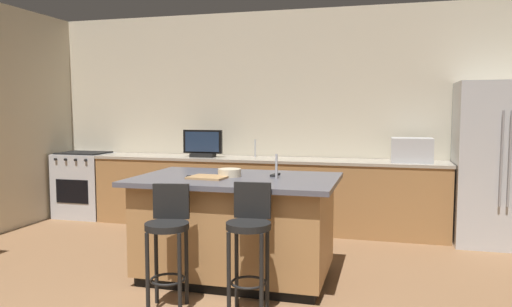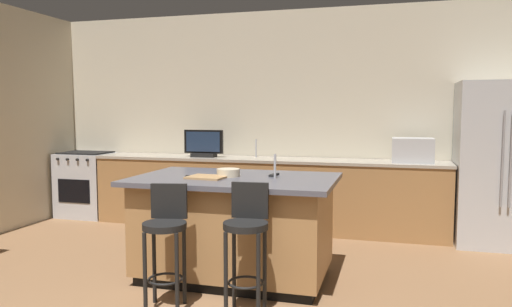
# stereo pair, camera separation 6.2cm
# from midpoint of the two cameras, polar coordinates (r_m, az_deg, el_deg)

# --- Properties ---
(wall_back) EXTENTS (6.92, 0.12, 2.88)m
(wall_back) POSITION_cam_midpoint_polar(r_m,az_deg,el_deg) (6.67, 2.86, 4.14)
(wall_back) COLOR beige
(wall_back) RESTS_ON ground_plane
(counter_back) EXTENTS (4.64, 0.62, 0.92)m
(counter_back) POSITION_cam_midpoint_polar(r_m,az_deg,el_deg) (6.41, 1.23, -4.66)
(counter_back) COLOR #9E7042
(counter_back) RESTS_ON ground_plane
(kitchen_island) EXTENTS (1.84, 1.18, 0.94)m
(kitchen_island) POSITION_cam_midpoint_polar(r_m,az_deg,el_deg) (4.54, -2.08, -8.51)
(kitchen_island) COLOR black
(kitchen_island) RESTS_ON ground_plane
(refrigerator) EXTENTS (0.92, 0.77, 1.88)m
(refrigerator) POSITION_cam_midpoint_polar(r_m,az_deg,el_deg) (6.20, 26.85, -1.11)
(refrigerator) COLOR #B7BABF
(refrigerator) RESTS_ON ground_plane
(range_oven) EXTENTS (0.73, 0.63, 0.94)m
(range_oven) POSITION_cam_midpoint_polar(r_m,az_deg,el_deg) (7.54, -19.03, -3.43)
(range_oven) COLOR #B7BABF
(range_oven) RESTS_ON ground_plane
(microwave) EXTENTS (0.48, 0.36, 0.29)m
(microwave) POSITION_cam_midpoint_polar(r_m,az_deg,el_deg) (6.15, 18.18, 0.37)
(microwave) COLOR #B7BABF
(microwave) RESTS_ON counter_back
(tv_monitor) EXTENTS (0.54, 0.16, 0.36)m
(tv_monitor) POSITION_cam_midpoint_polar(r_m,az_deg,el_deg) (6.54, -5.90, 1.05)
(tv_monitor) COLOR black
(tv_monitor) RESTS_ON counter_back
(sink_faucet_back) EXTENTS (0.02, 0.02, 0.24)m
(sink_faucet_back) POSITION_cam_midpoint_polar(r_m,az_deg,el_deg) (6.47, 0.28, 0.61)
(sink_faucet_back) COLOR #B2B2B7
(sink_faucet_back) RESTS_ON counter_back
(sink_faucet_island) EXTENTS (0.02, 0.02, 0.22)m
(sink_faucet_island) POSITION_cam_midpoint_polar(r_m,az_deg,el_deg) (4.34, 2.65, -1.51)
(sink_faucet_island) COLOR #B2B2B7
(sink_faucet_island) RESTS_ON kitchen_island
(bar_stool_left) EXTENTS (0.34, 0.36, 0.97)m
(bar_stool_left) POSITION_cam_midpoint_polar(r_m,az_deg,el_deg) (3.89, -10.09, -9.42)
(bar_stool_left) COLOR black
(bar_stool_left) RESTS_ON ground_plane
(bar_stool_right) EXTENTS (0.34, 0.35, 0.99)m
(bar_stool_right) POSITION_cam_midpoint_polar(r_m,az_deg,el_deg) (3.73, -0.62, -9.68)
(bar_stool_right) COLOR black
(bar_stool_right) RESTS_ON ground_plane
(fruit_bowl) EXTENTS (0.21, 0.21, 0.07)m
(fruit_bowl) POSITION_cam_midpoint_polar(r_m,az_deg,el_deg) (4.49, -2.87, -2.25)
(fruit_bowl) COLOR beige
(fruit_bowl) RESTS_ON kitchen_island
(cell_phone) EXTENTS (0.11, 0.16, 0.01)m
(cell_phone) POSITION_cam_midpoint_polar(r_m,az_deg,el_deg) (4.48, -7.50, -2.70)
(cell_phone) COLOR black
(cell_phone) RESTS_ON kitchen_island
(tv_remote) EXTENTS (0.06, 0.17, 0.02)m
(tv_remote) POSITION_cam_midpoint_polar(r_m,az_deg,el_deg) (4.52, 2.52, -2.52)
(tv_remote) COLOR black
(tv_remote) RESTS_ON kitchen_island
(cutting_board) EXTENTS (0.36, 0.30, 0.02)m
(cutting_board) POSITION_cam_midpoint_polar(r_m,az_deg,el_deg) (4.39, -5.36, -2.78)
(cutting_board) COLOR #A87F51
(cutting_board) RESTS_ON kitchen_island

